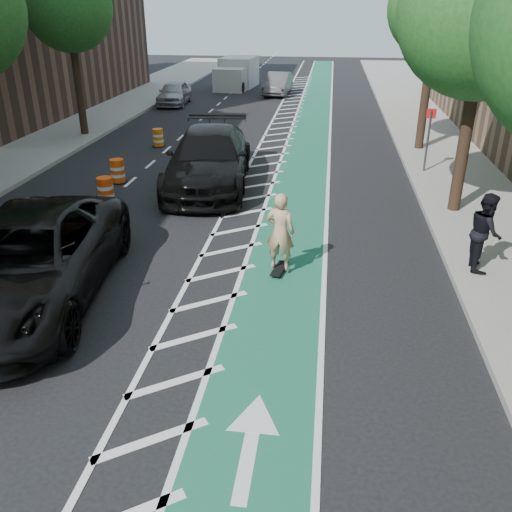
% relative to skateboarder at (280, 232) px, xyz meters
% --- Properties ---
extents(ground, '(120.00, 120.00, 0.00)m').
position_rel_skateboarder_xyz_m(ground, '(-2.90, -3.06, -1.07)').
color(ground, black).
rests_on(ground, ground).
extents(bike_lane, '(2.00, 90.00, 0.01)m').
position_rel_skateboarder_xyz_m(bike_lane, '(0.10, 6.94, -1.07)').
color(bike_lane, '#19593D').
rests_on(bike_lane, ground).
extents(buffer_strip, '(1.40, 90.00, 0.01)m').
position_rel_skateboarder_xyz_m(buffer_strip, '(-1.40, 6.94, -1.07)').
color(buffer_strip, silver).
rests_on(buffer_strip, ground).
extents(sidewalk_right, '(5.00, 90.00, 0.15)m').
position_rel_skateboarder_xyz_m(sidewalk_right, '(6.60, 6.94, -1.00)').
color(sidewalk_right, gray).
rests_on(sidewalk_right, ground).
extents(curb_right, '(0.12, 90.00, 0.16)m').
position_rel_skateboarder_xyz_m(curb_right, '(4.15, 6.94, -0.99)').
color(curb_right, gray).
rests_on(curb_right, ground).
extents(curb_left, '(0.12, 90.00, 0.16)m').
position_rel_skateboarder_xyz_m(curb_left, '(-9.95, 6.94, -0.99)').
color(curb_left, gray).
rests_on(curb_left, ground).
extents(tree_r_c, '(4.20, 4.20, 7.90)m').
position_rel_skateboarder_xyz_m(tree_r_c, '(5.00, 4.94, 4.70)').
color(tree_r_c, '#382619').
rests_on(tree_r_c, ground).
extents(tree_r_d, '(4.20, 4.20, 7.90)m').
position_rel_skateboarder_xyz_m(tree_r_d, '(5.00, 12.94, 4.70)').
color(tree_r_d, '#382619').
rests_on(tree_r_d, ground).
extents(tree_l_d, '(4.20, 4.20, 7.90)m').
position_rel_skateboarder_xyz_m(tree_l_d, '(-10.80, 12.94, 4.70)').
color(tree_l_d, '#382619').
rests_on(tree_l_d, ground).
extents(sign_post, '(0.35, 0.08, 2.47)m').
position_rel_skateboarder_xyz_m(sign_post, '(4.70, 8.94, 0.28)').
color(sign_post, '#4C4C4C').
rests_on(sign_post, ground).
extents(skateboard, '(0.40, 0.90, 0.12)m').
position_rel_skateboarder_xyz_m(skateboard, '(0.00, -0.00, -0.98)').
color(skateboard, black).
rests_on(skateboard, ground).
extents(skateboarder, '(0.77, 0.58, 1.92)m').
position_rel_skateboarder_xyz_m(skateboarder, '(0.00, 0.00, 0.00)').
color(skateboarder, tan).
rests_on(skateboarder, skateboard).
extents(suv_near, '(4.01, 7.24, 1.92)m').
position_rel_skateboarder_xyz_m(suv_near, '(-5.30, -2.07, -0.12)').
color(suv_near, black).
rests_on(suv_near, ground).
extents(suv_far, '(3.38, 6.98, 1.96)m').
position_rel_skateboarder_xyz_m(suv_far, '(-3.13, 6.55, -0.10)').
color(suv_far, black).
rests_on(suv_far, ground).
extents(car_silver, '(1.95, 4.34, 1.45)m').
position_rel_skateboarder_xyz_m(car_silver, '(-8.85, 22.75, -0.35)').
color(car_silver, '#AAAAAF').
rests_on(car_silver, ground).
extents(car_grey, '(1.86, 4.57, 1.47)m').
position_rel_skateboarder_xyz_m(car_grey, '(-2.70, 27.75, -0.34)').
color(car_grey, '#57575C').
rests_on(car_grey, ground).
extents(pedestrian, '(0.78, 0.97, 1.89)m').
position_rel_skateboarder_xyz_m(pedestrian, '(4.80, 0.58, 0.02)').
color(pedestrian, black).
rests_on(pedestrian, sidewalk_right).
extents(box_truck, '(2.79, 5.39, 2.16)m').
position_rel_skateboarder_xyz_m(box_truck, '(-6.11, 30.60, -0.08)').
color(box_truck, silver).
rests_on(box_truck, ground).
extents(barrel_a, '(0.65, 0.65, 0.88)m').
position_rel_skateboarder_xyz_m(barrel_a, '(-6.06, 4.20, -0.66)').
color(barrel_a, '#FF4B0D').
rests_on(barrel_a, ground).
extents(barrel_b, '(0.63, 0.63, 0.86)m').
position_rel_skateboarder_xyz_m(barrel_b, '(-6.50, 6.44, -0.67)').
color(barrel_b, '#FF4F0D').
rests_on(barrel_b, ground).
extents(barrel_c, '(0.59, 0.59, 0.80)m').
position_rel_skateboarder_xyz_m(barrel_c, '(-6.64, 11.91, -0.70)').
color(barrel_c, orange).
rests_on(barrel_c, ground).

